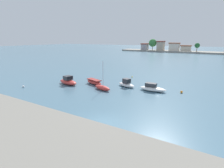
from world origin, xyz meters
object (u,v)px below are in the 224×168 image
Objects in this scene: mooring_buoy_0 at (132,77)px; moored_boat_3 at (127,84)px; moored_boat_1 at (94,82)px; mooring_buoy_1 at (23,86)px; mooring_buoy_2 at (182,92)px; moored_boat_0 at (68,81)px; moored_boat_4 at (152,88)px; moored_boat_2 at (102,87)px.

moored_boat_3 is at bearing -72.30° from mooring_buoy_0.
moored_boat_1 is 10.71× the size of mooring_buoy_1.
mooring_buoy_1 reaches higher than mooring_buoy_2.
moored_boat_0 is 18.31× the size of mooring_buoy_0.
moored_boat_0 is at bearing -166.37° from moored_boat_4.
moored_boat_0 is 5.06m from moored_boat_1.
mooring_buoy_0 is 13.88m from mooring_buoy_2.
moored_boat_2 is 4.85m from moored_boat_3.
moored_boat_4 is at bearing -47.07° from mooring_buoy_0.
moored_boat_2 is at bearing -90.56° from mooring_buoy_0.
mooring_buoy_0 is (-2.54, 7.97, -0.41)m from moored_boat_3.
moored_boat_3 is 5.02m from moored_boat_4.
moored_boat_3 is at bearing 71.98° from moored_boat_2.
moored_boat_4 is 17.01× the size of mooring_buoy_0.
moored_boat_1 is 16.06m from mooring_buoy_2.
moored_boat_3 is 10.07× the size of mooring_buoy_2.
moored_boat_4 reaches higher than mooring_buoy_0.
mooring_buoy_0 is 0.68× the size of mooring_buoy_2.
moored_boat_1 is at bearing -174.08° from moored_boat_4.
moored_boat_2 is 12.65× the size of mooring_buoy_2.
moored_boat_2 reaches higher than moored_boat_4.
moored_boat_2 is 13.26m from mooring_buoy_2.
moored_boat_1 is at bearing 43.49° from moored_boat_0.
moored_boat_4 is at bearing -163.96° from mooring_buoy_2.
moored_boat_3 is (10.54, 4.33, -0.06)m from moored_boat_0.
moored_boat_0 is 14.68m from mooring_buoy_0.
mooring_buoy_0 is (7.99, 12.30, -0.47)m from moored_boat_0.
moored_boat_0 is 16.11m from moored_boat_4.
moored_boat_4 is at bearing 16.45° from moored_boat_3.
moored_boat_4 is 11.10m from mooring_buoy_0.
mooring_buoy_1 is at bearing -128.81° from moored_boat_3.
mooring_buoy_1 is (-13.22, -6.23, -0.23)m from moored_boat_2.
mooring_buoy_0 is at bearing 104.67° from moored_boat_2.
moored_boat_3 reaches higher than mooring_buoy_0.
moored_boat_0 reaches higher than moored_boat_4.
moored_boat_0 is at bearing -162.77° from moored_boat_2.
mooring_buoy_1 is 1.02× the size of mooring_buoy_2.
mooring_buoy_2 is (15.82, 2.75, -0.26)m from moored_boat_1.
moored_boat_4 is 4.71m from mooring_buoy_2.
moored_boat_1 reaches higher than mooring_buoy_1.
moored_boat_4 is (15.55, 4.18, -0.12)m from moored_boat_0.
moored_boat_1 is at bearing -111.33° from mooring_buoy_0.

